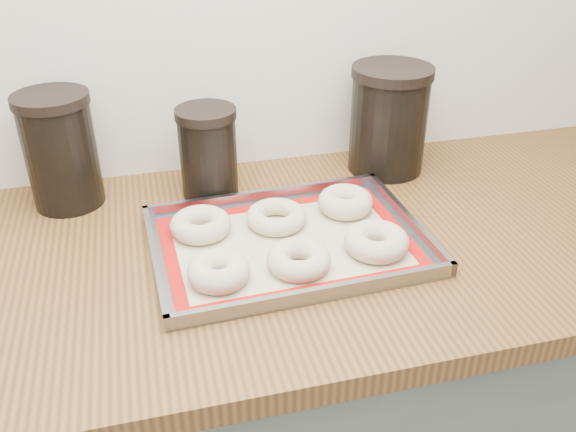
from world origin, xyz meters
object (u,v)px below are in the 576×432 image
object	(u,v)px
bagel_back_left	(201,225)
canister_mid	(208,152)
bagel_back_mid	(276,217)
bagel_back_right	(345,202)
canister_left	(61,150)
bagel_front_right	(376,241)
bagel_front_mid	(299,259)
baking_tray	(288,243)
canister_right	(389,119)
bagel_front_left	(219,271)

from	to	relation	value
bagel_back_left	canister_mid	size ratio (longest dim) A/B	0.60
bagel_back_mid	bagel_back_right	size ratio (longest dim) A/B	1.06
canister_left	bagel_front_right	bearing A→B (deg)	-31.63
bagel_front_mid	bagel_back_mid	world-z (taller)	bagel_front_mid
baking_tray	canister_right	size ratio (longest dim) A/B	2.14
bagel_back_right	canister_left	size ratio (longest dim) A/B	0.47
baking_tray	canister_mid	distance (m)	0.26
bagel_back_left	bagel_back_mid	xyz separation A→B (m)	(0.14, -0.00, -0.00)
baking_tray	bagel_front_mid	bearing A→B (deg)	-90.90
bagel_front_left	bagel_back_right	size ratio (longest dim) A/B	0.97
bagel_back_left	canister_mid	world-z (taller)	canister_mid
canister_left	bagel_back_mid	bearing A→B (deg)	-27.27
bagel_back_left	bagel_front_left	bearing A→B (deg)	-86.34
bagel_front_mid	canister_left	world-z (taller)	canister_left
baking_tray	canister_left	distance (m)	0.46
bagel_front_right	canister_left	xyz separation A→B (m)	(-0.51, 0.31, 0.09)
canister_right	bagel_front_right	bearing A→B (deg)	-114.69
baking_tray	bagel_front_right	world-z (taller)	bagel_front_right
bagel_front_mid	bagel_back_mid	xyz separation A→B (m)	(-0.00, 0.14, -0.00)
bagel_back_left	canister_left	xyz separation A→B (m)	(-0.23, 0.18, 0.09)
bagel_back_right	canister_right	bearing A→B (deg)	48.10
bagel_front_mid	bagel_back_mid	distance (m)	0.14
bagel_back_left	canister_mid	bearing A→B (deg)	75.69
baking_tray	bagel_front_mid	distance (m)	0.08
baking_tray	bagel_front_left	distance (m)	0.15
bagel_front_right	bagel_back_mid	bearing A→B (deg)	138.89
canister_right	baking_tray	bearing A→B (deg)	-138.63
baking_tray	canister_right	world-z (taller)	canister_right
bagel_back_right	canister_mid	xyz separation A→B (m)	(-0.23, 0.14, 0.06)
bagel_back_right	canister_left	distance (m)	0.54
bagel_front_left	canister_right	world-z (taller)	canister_right
bagel_front_mid	bagel_back_right	xyz separation A→B (m)	(0.13, 0.16, 0.00)
bagel_front_left	bagel_back_mid	xyz separation A→B (m)	(0.13, 0.14, -0.00)
bagel_front_mid	bagel_back_right	bearing A→B (deg)	49.79
bagel_front_mid	canister_mid	world-z (taller)	canister_mid
bagel_front_left	canister_left	distance (m)	0.42
bagel_back_mid	bagel_back_right	xyz separation A→B (m)	(0.14, 0.02, 0.00)
bagel_front_mid	canister_right	bearing A→B (deg)	48.92
baking_tray	bagel_front_left	xyz separation A→B (m)	(-0.13, -0.08, 0.02)
bagel_front_left	bagel_back_mid	bearing A→B (deg)	48.64
bagel_front_left	bagel_back_left	xyz separation A→B (m)	(-0.01, 0.15, -0.00)
bagel_front_right	canister_left	size ratio (longest dim) A/B	0.50
bagel_front_mid	canister_mid	distance (m)	0.32
bagel_front_mid	bagel_back_left	size ratio (longest dim) A/B	0.97
canister_right	canister_left	bearing A→B (deg)	179.05
bagel_front_left	canister_right	bearing A→B (deg)	38.21
bagel_back_mid	canister_left	bearing A→B (deg)	152.73
canister_left	bagel_front_mid	bearing A→B (deg)	-41.77
bagel_front_right	canister_left	bearing A→B (deg)	148.37
baking_tray	bagel_back_left	xyz separation A→B (m)	(-0.14, 0.07, 0.02)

